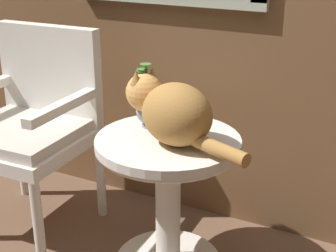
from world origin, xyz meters
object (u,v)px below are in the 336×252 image
cat (172,111)px  pewter_vase_with_ivy (149,106)px  wicker_chair (32,119)px  wicker_side_table (168,181)px

cat → pewter_vase_with_ivy: bearing=147.5°
wicker_chair → cat: 0.77m
wicker_chair → cat: bearing=-4.8°
cat → wicker_side_table: bearing=142.3°
wicker_side_table → pewter_vase_with_ivy: size_ratio=2.21×
wicker_chair → pewter_vase_with_ivy: size_ratio=3.49×
cat → pewter_vase_with_ivy: pewter_vase_with_ivy is taller
wicker_chair → pewter_vase_with_ivy: (0.60, 0.03, 0.15)m
wicker_chair → cat: wicker_chair is taller
pewter_vase_with_ivy → cat: bearing=-32.5°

